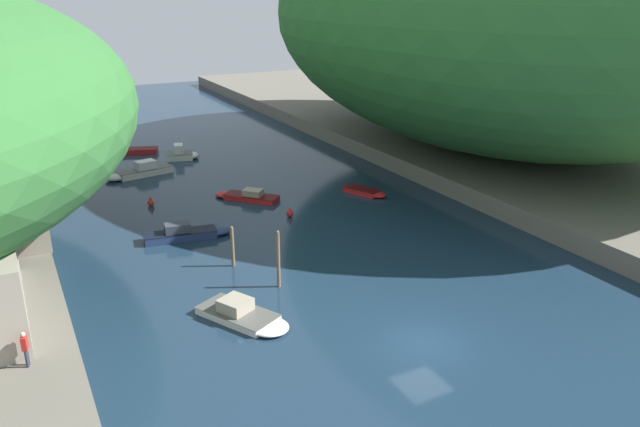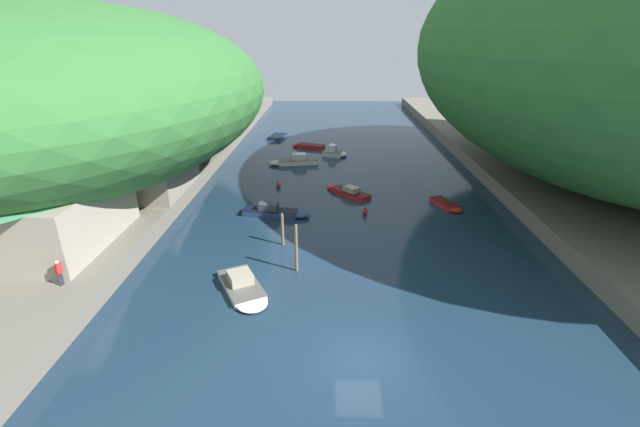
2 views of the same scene
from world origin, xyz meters
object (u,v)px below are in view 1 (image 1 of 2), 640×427
Objects in this scene: boat_small_dinghy at (367,192)px; person_on_quay at (5,225)px; boat_navy_launch at (75,143)px; boat_far_right_bank at (133,151)px; boat_white_cruiser at (246,196)px; boat_far_upstream at (138,172)px; person_by_boathouse at (25,347)px; boat_moored_right at (183,154)px; boat_red_skiff at (189,233)px; boat_cabin_cruiser at (244,315)px; channel_buoy_near at (151,202)px; channel_buoy_far at (290,213)px.

boat_small_dinghy is 28.42m from person_on_quay.
boat_far_right_bank is (5.07, -6.65, 0.00)m from boat_navy_launch.
boat_small_dinghy is 0.80× the size of boat_far_right_bank.
boat_far_upstream is at bearing 78.01° from boat_white_cruiser.
boat_white_cruiser is at bearing -26.95° from person_by_boathouse.
boat_far_upstream reaches higher than boat_small_dinghy.
person_by_boathouse is at bearing -10.02° from boat_moored_right.
boat_moored_right is (5.72, 21.74, 0.08)m from boat_red_skiff.
boat_navy_launch is at bearing -35.06° from person_on_quay.
boat_cabin_cruiser reaches higher than channel_buoy_near.
boat_small_dinghy is at bearing -127.26° from boat_far_right_bank.
boat_far_upstream is 1.23× the size of boat_navy_launch.
boat_small_dinghy is 0.71× the size of boat_cabin_cruiser.
boat_white_cruiser reaches higher than boat_navy_launch.
boat_red_skiff is 8.03× the size of channel_buoy_far.
boat_white_cruiser is at bearing -43.46° from boat_small_dinghy.
boat_navy_launch is at bearing -113.74° from boat_cabin_cruiser.
boat_far_right_bank reaches higher than boat_navy_launch.
boat_navy_launch is 6.70× the size of channel_buoy_far.
channel_buoy_near is at bearing -78.81° from person_on_quay.
boat_cabin_cruiser is (-0.86, -30.38, -0.10)m from boat_far_upstream.
boat_white_cruiser is at bearing -160.15° from boat_far_upstream.
boat_cabin_cruiser is at bearing 18.73° from boat_small_dinghy.
boat_far_right_bank is (1.35, 9.06, -0.17)m from boat_far_upstream.
boat_red_skiff is at bearing 168.59° from boat_far_upstream.
person_by_boathouse reaches higher than boat_far_right_bank.
boat_navy_launch is at bearing -79.57° from boat_small_dinghy.
person_on_quay reaches higher than boat_cabin_cruiser.
person_by_boathouse is (-19.82, -15.45, 2.23)m from channel_buoy_far.
person_by_boathouse is (-28.15, -17.42, 2.32)m from boat_small_dinghy.
person_by_boathouse is at bearing -142.07° from channel_buoy_far.
channel_buoy_far is at bearing -57.30° from boat_navy_launch.
boat_white_cruiser is (6.65, -11.16, -0.13)m from boat_far_upstream.
channel_buoy_near is (2.76, -24.81, 0.07)m from boat_navy_launch.
boat_red_skiff is 1.20× the size of boat_navy_launch.
boat_moored_right is at bearing -118.03° from boat_far_right_bank.
boat_far_upstream reaches higher than boat_far_right_bank.
channel_buoy_near is at bearing -166.91° from boat_far_right_bank.
boat_far_upstream reaches higher than boat_navy_launch.
boat_cabin_cruiser is (-0.72, -12.95, -0.05)m from boat_red_skiff.
boat_far_upstream is 1.26× the size of boat_white_cruiser.
channel_buoy_near is at bearing -71.07° from boat_navy_launch.
person_by_boathouse is at bearing 159.85° from person_on_quay.
boat_white_cruiser reaches higher than boat_far_right_bank.
channel_buoy_far is at bearing 22.25° from boat_moored_right.
boat_red_skiff is 16.87m from boat_small_dinghy.
boat_far_right_bank is at bearing -3.47° from person_by_boathouse.
channel_buoy_far is (6.84, -25.86, 0.06)m from boat_far_right_bank.
channel_buoy_near is at bearing -117.03° from boat_cabin_cruiser.
boat_red_skiff is 17.43m from boat_far_upstream.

